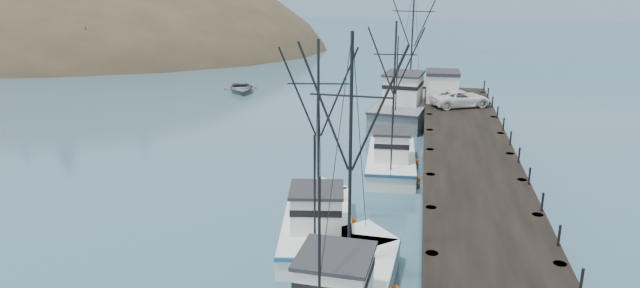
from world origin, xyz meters
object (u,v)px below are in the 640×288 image
object	(u,v)px
trawler_mid	(318,222)
trawler_far	(391,158)
pier_shed	(442,86)
motorboat	(241,92)
work_vessel	(406,104)
pickup_truck	(461,98)
pier	(469,156)

from	to	relation	value
trawler_mid	trawler_far	size ratio (longest dim) A/B	1.01
pier_shed	motorboat	xyz separation A→B (m)	(-22.54, 9.90, -3.42)
work_vessel	pickup_truck	size ratio (longest dim) A/B	2.94
trawler_far	pier_shed	distance (m)	14.94
trawler_far	work_vessel	world-z (taller)	work_vessel
pier_shed	pickup_truck	world-z (taller)	pier_shed
pier	pier_shed	size ratio (longest dim) A/B	13.75
trawler_far	work_vessel	size ratio (longest dim) A/B	0.69
pier	trawler_mid	distance (m)	13.30
trawler_mid	pickup_truck	world-z (taller)	trawler_mid
trawler_far	motorboat	distance (m)	30.61
trawler_mid	pier	bearing A→B (deg)	50.51
pier	pier_shed	bearing A→B (deg)	95.58
work_vessel	pickup_truck	distance (m)	6.18
trawler_mid	pier_shed	distance (m)	26.64
trawler_far	motorboat	bearing A→B (deg)	127.94
pier_shed	pier	bearing A→B (deg)	-84.42
pier	trawler_mid	xyz separation A→B (m)	(-8.44, -10.24, -0.87)
pickup_truck	motorboat	world-z (taller)	pickup_truck
work_vessel	motorboat	distance (m)	21.10
pier_shed	trawler_mid	bearing A→B (deg)	-105.17
trawler_mid	work_vessel	world-z (taller)	work_vessel
pier	motorboat	distance (m)	34.91
pier	pickup_truck	bearing A→B (deg)	89.58
trawler_far	pier_shed	bearing A→B (deg)	75.31
work_vessel	motorboat	world-z (taller)	work_vessel
motorboat	trawler_far	bearing A→B (deg)	-73.24
trawler_mid	motorboat	xyz separation A→B (m)	(-15.60, 35.49, -0.82)
trawler_far	motorboat	world-z (taller)	trawler_far
pier_shed	motorboat	world-z (taller)	pier_shed
pier	motorboat	bearing A→B (deg)	133.59
work_vessel	trawler_far	bearing A→B (deg)	-91.91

